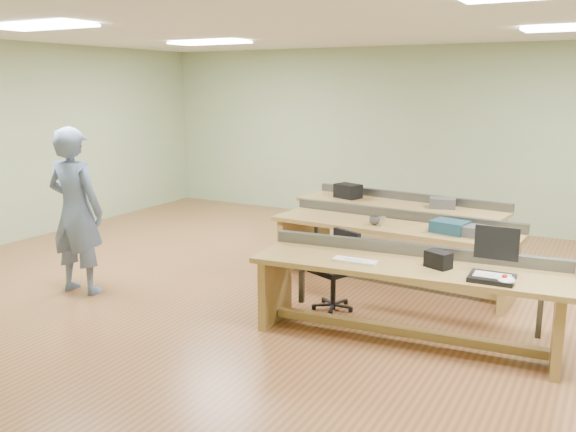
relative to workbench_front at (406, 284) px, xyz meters
The scene contains 22 objects.
floor 1.75m from the workbench_front, 147.55° to the left, with size 10.00×10.00×0.00m, color brown.
ceiling 2.96m from the workbench_front, 147.55° to the left, with size 10.00×10.00×0.00m, color silver.
wall_back 5.17m from the workbench_front, 105.99° to the left, with size 10.00×0.04×3.00m, color #92AD83.
wall_front 3.54m from the workbench_front, 114.26° to the right, with size 10.00×0.04×3.00m, color #92AD83.
wall_left 6.53m from the workbench_front, behind, with size 0.04×8.00×3.00m, color #92AD83.
fluor_panels 2.93m from the workbench_front, 147.55° to the left, with size 6.20×3.50×0.03m.
workbench_front is the anchor object (origin of this frame).
workbench_mid 1.64m from the workbench_front, 113.43° to the left, with size 2.95×0.92×0.86m.
workbench_back 2.89m from the workbench_front, 109.93° to the left, with size 2.96×1.10×0.86m.
person 3.79m from the workbench_front, behind, with size 0.70×0.46×1.91m, color #6B85AF.
laptop_base 0.82m from the workbench_front, ahead, with size 0.37×0.30×0.04m, color black.
laptop_screen 0.92m from the workbench_front, ahead, with size 0.37×0.02×0.29m, color black.
keyboard 0.52m from the workbench_front, 156.65° to the right, with size 0.41×0.14×0.02m, color silver.
trackball_mouse 0.96m from the workbench_front, 11.63° to the right, with size 0.14×0.17×0.07m, color white.
camera_bag 0.39m from the workbench_front, ahead, with size 0.22×0.14×0.15m, color black.
task_chair 1.05m from the workbench_front, 153.59° to the left, with size 0.59×0.59×0.84m.
parts_bin_teal 1.42m from the workbench_front, 88.48° to the left, with size 0.38×0.28×0.13m, color #153646.
parts_bin_grey 1.42m from the workbench_front, 78.96° to the left, with size 0.40×0.25×0.11m, color #3C3C3F.
mug 1.61m from the workbench_front, 121.63° to the left, with size 0.13×0.13×0.10m, color #3C3C3F.
drinks_can 1.53m from the workbench_front, 118.47° to the left, with size 0.06×0.06×0.11m, color silver.
storage_box_back 3.33m from the workbench_front, 122.76° to the left, with size 0.35×0.25×0.20m, color black.
tray_back 2.77m from the workbench_front, 98.29° to the left, with size 0.33×0.25×0.13m, color #3C3C3F.
Camera 1 is at (3.05, -6.14, 2.37)m, focal length 38.00 mm.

